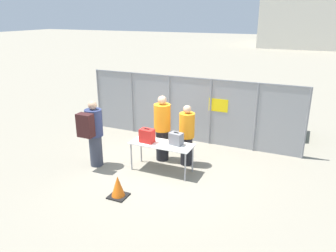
{
  "coord_description": "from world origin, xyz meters",
  "views": [
    {
      "loc": [
        3.47,
        -7.18,
        3.97
      ],
      "look_at": [
        0.04,
        0.49,
        1.05
      ],
      "focal_mm": 35.0,
      "sensor_mm": 36.0,
      "label": 1
    }
  ],
  "objects_px": {
    "suitcase_red": "(147,136)",
    "security_worker_near": "(162,127)",
    "suitcase_grey": "(176,139)",
    "inspection_table": "(162,146)",
    "traffic_cone": "(118,187)",
    "security_worker_far": "(187,134)",
    "utility_trailer": "(252,119)",
    "traveler_hooded": "(93,131)"
  },
  "relations": [
    {
      "from": "suitcase_red",
      "to": "security_worker_far",
      "type": "xyz_separation_m",
      "value": [
        0.83,
        0.71,
        -0.08
      ]
    },
    {
      "from": "suitcase_grey",
      "to": "inspection_table",
      "type": "bearing_deg",
      "value": -166.25
    },
    {
      "from": "suitcase_red",
      "to": "suitcase_grey",
      "type": "height_order",
      "value": "suitcase_red"
    },
    {
      "from": "traffic_cone",
      "to": "suitcase_red",
      "type": "bearing_deg",
      "value": 91.19
    },
    {
      "from": "security_worker_near",
      "to": "traffic_cone",
      "type": "height_order",
      "value": "security_worker_near"
    },
    {
      "from": "security_worker_far",
      "to": "utility_trailer",
      "type": "bearing_deg",
      "value": -117.36
    },
    {
      "from": "inspection_table",
      "to": "traffic_cone",
      "type": "xyz_separation_m",
      "value": [
        -0.35,
        -1.58,
        -0.47
      ]
    },
    {
      "from": "suitcase_red",
      "to": "utility_trailer",
      "type": "relative_size",
      "value": 0.09
    },
    {
      "from": "inspection_table",
      "to": "utility_trailer",
      "type": "xyz_separation_m",
      "value": [
        1.56,
        4.21,
        -0.3
      ]
    },
    {
      "from": "suitcase_grey",
      "to": "traveler_hooded",
      "type": "relative_size",
      "value": 0.2
    },
    {
      "from": "suitcase_grey",
      "to": "traffic_cone",
      "type": "height_order",
      "value": "suitcase_grey"
    },
    {
      "from": "suitcase_red",
      "to": "suitcase_grey",
      "type": "distance_m",
      "value": 0.77
    },
    {
      "from": "traffic_cone",
      "to": "inspection_table",
      "type": "bearing_deg",
      "value": 77.42
    },
    {
      "from": "suitcase_red",
      "to": "traveler_hooded",
      "type": "xyz_separation_m",
      "value": [
        -1.39,
        -0.42,
        0.05
      ]
    },
    {
      "from": "suitcase_red",
      "to": "traffic_cone",
      "type": "relative_size",
      "value": 0.74
    },
    {
      "from": "inspection_table",
      "to": "suitcase_grey",
      "type": "xyz_separation_m",
      "value": [
        0.36,
        0.09,
        0.23
      ]
    },
    {
      "from": "security_worker_near",
      "to": "security_worker_far",
      "type": "bearing_deg",
      "value": 172.03
    },
    {
      "from": "traveler_hooded",
      "to": "utility_trailer",
      "type": "height_order",
      "value": "traveler_hooded"
    },
    {
      "from": "suitcase_grey",
      "to": "security_worker_far",
      "type": "height_order",
      "value": "security_worker_far"
    },
    {
      "from": "security_worker_near",
      "to": "suitcase_grey",
      "type": "bearing_deg",
      "value": 131.85
    },
    {
      "from": "inspection_table",
      "to": "security_worker_far",
      "type": "height_order",
      "value": "security_worker_far"
    },
    {
      "from": "suitcase_grey",
      "to": "traffic_cone",
      "type": "bearing_deg",
      "value": -113.23
    },
    {
      "from": "security_worker_far",
      "to": "traffic_cone",
      "type": "bearing_deg",
      "value": 60.38
    },
    {
      "from": "utility_trailer",
      "to": "security_worker_near",
      "type": "bearing_deg",
      "value": -117.41
    },
    {
      "from": "suitcase_grey",
      "to": "traffic_cone",
      "type": "xyz_separation_m",
      "value": [
        -0.72,
        -1.67,
        -0.69
      ]
    },
    {
      "from": "security_worker_near",
      "to": "traffic_cone",
      "type": "relative_size",
      "value": 3.62
    },
    {
      "from": "security_worker_far",
      "to": "traffic_cone",
      "type": "xyz_separation_m",
      "value": [
        -0.8,
        -2.23,
        -0.63
      ]
    },
    {
      "from": "suitcase_red",
      "to": "utility_trailer",
      "type": "height_order",
      "value": "suitcase_red"
    },
    {
      "from": "suitcase_grey",
      "to": "security_worker_near",
      "type": "distance_m",
      "value": 0.86
    },
    {
      "from": "utility_trailer",
      "to": "traffic_cone",
      "type": "height_order",
      "value": "utility_trailer"
    },
    {
      "from": "suitcase_grey",
      "to": "traveler_hooded",
      "type": "height_order",
      "value": "traveler_hooded"
    },
    {
      "from": "suitcase_red",
      "to": "security_worker_near",
      "type": "xyz_separation_m",
      "value": [
        0.1,
        0.72,
        0.01
      ]
    },
    {
      "from": "security_worker_far",
      "to": "utility_trailer",
      "type": "distance_m",
      "value": 3.77
    },
    {
      "from": "suitcase_grey",
      "to": "security_worker_far",
      "type": "relative_size",
      "value": 0.21
    },
    {
      "from": "suitcase_grey",
      "to": "security_worker_near",
      "type": "xyz_separation_m",
      "value": [
        -0.65,
        0.56,
        0.03
      ]
    },
    {
      "from": "security_worker_far",
      "to": "security_worker_near",
      "type": "bearing_deg",
      "value": -10.51
    },
    {
      "from": "suitcase_grey",
      "to": "utility_trailer",
      "type": "distance_m",
      "value": 4.33
    },
    {
      "from": "inspection_table",
      "to": "suitcase_red",
      "type": "distance_m",
      "value": 0.46
    },
    {
      "from": "utility_trailer",
      "to": "inspection_table",
      "type": "bearing_deg",
      "value": -110.33
    },
    {
      "from": "security_worker_near",
      "to": "security_worker_far",
      "type": "relative_size",
      "value": 1.11
    },
    {
      "from": "suitcase_red",
      "to": "utility_trailer",
      "type": "distance_m",
      "value": 4.74
    },
    {
      "from": "traffic_cone",
      "to": "utility_trailer",
      "type": "bearing_deg",
      "value": 71.72
    }
  ]
}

